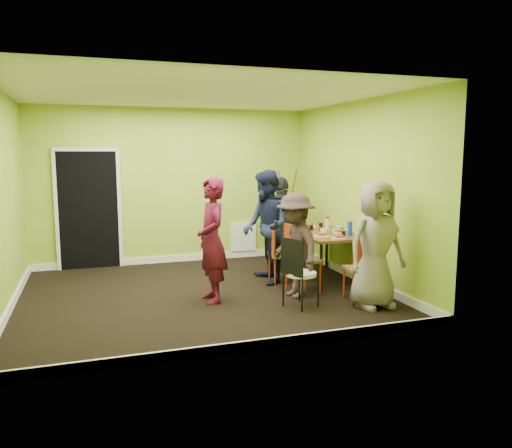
{
  "coord_description": "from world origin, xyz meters",
  "views": [
    {
      "loc": [
        -1.47,
        -6.83,
        2.0
      ],
      "look_at": [
        0.82,
        0.0,
        0.97
      ],
      "focal_mm": 35.0,
      "sensor_mm": 36.0,
      "label": 1
    }
  ],
  "objects_px": {
    "person_front_end": "(376,245)",
    "person_left_near": "(295,245)",
    "easel": "(279,214)",
    "blue_bottle": "(350,228)",
    "person_left_far": "(266,227)",
    "thermos": "(327,225)",
    "chair_left_near": "(299,254)",
    "dining_table": "(325,236)",
    "person_back_end": "(282,222)",
    "chair_back_end": "(295,232)",
    "chair_bentwood": "(298,269)",
    "chair_front_end": "(363,264)",
    "person_standing": "(212,240)",
    "chair_left_far": "(278,250)",
    "orange_bottle": "(319,229)"
  },
  "relations": [
    {
      "from": "person_front_end",
      "to": "person_left_near",
      "type": "bearing_deg",
      "value": 130.83
    },
    {
      "from": "easel",
      "to": "blue_bottle",
      "type": "relative_size",
      "value": 7.82
    },
    {
      "from": "person_left_far",
      "to": "person_front_end",
      "type": "xyz_separation_m",
      "value": [
        0.92,
        -1.62,
        -0.05
      ]
    },
    {
      "from": "thermos",
      "to": "person_left_near",
      "type": "bearing_deg",
      "value": -137.9
    },
    {
      "from": "person_left_near",
      "to": "chair_left_near",
      "type": "bearing_deg",
      "value": 135.74
    },
    {
      "from": "dining_table",
      "to": "person_back_end",
      "type": "distance_m",
      "value": 1.04
    },
    {
      "from": "chair_back_end",
      "to": "person_front_end",
      "type": "distance_m",
      "value": 2.38
    },
    {
      "from": "thermos",
      "to": "chair_bentwood",
      "type": "bearing_deg",
      "value": -129.42
    },
    {
      "from": "person_left_near",
      "to": "chair_front_end",
      "type": "bearing_deg",
      "value": 47.56
    },
    {
      "from": "chair_left_near",
      "to": "person_left_far",
      "type": "xyz_separation_m",
      "value": [
        -0.25,
        0.68,
        0.32
      ]
    },
    {
      "from": "chair_back_end",
      "to": "person_left_near",
      "type": "xyz_separation_m",
      "value": [
        -0.68,
        -1.6,
        0.09
      ]
    },
    {
      "from": "person_back_end",
      "to": "person_front_end",
      "type": "xyz_separation_m",
      "value": [
        0.3,
        -2.54,
        0.03
      ]
    },
    {
      "from": "chair_left_near",
      "to": "person_standing",
      "type": "bearing_deg",
      "value": -100.61
    },
    {
      "from": "chair_left_near",
      "to": "chair_back_end",
      "type": "distance_m",
      "value": 1.53
    },
    {
      "from": "chair_left_far",
      "to": "chair_bentwood",
      "type": "distance_m",
      "value": 1.3
    },
    {
      "from": "thermos",
      "to": "person_front_end",
      "type": "relative_size",
      "value": 0.13
    },
    {
      "from": "chair_left_far",
      "to": "person_left_far",
      "type": "distance_m",
      "value": 0.4
    },
    {
      "from": "person_back_end",
      "to": "chair_back_end",
      "type": "bearing_deg",
      "value": 118.93
    },
    {
      "from": "dining_table",
      "to": "blue_bottle",
      "type": "bearing_deg",
      "value": -60.0
    },
    {
      "from": "chair_back_end",
      "to": "person_standing",
      "type": "distance_m",
      "value": 2.34
    },
    {
      "from": "easel",
      "to": "person_back_end",
      "type": "height_order",
      "value": "easel"
    },
    {
      "from": "person_front_end",
      "to": "chair_front_end",
      "type": "bearing_deg",
      "value": 93.08
    },
    {
      "from": "blue_bottle",
      "to": "person_left_far",
      "type": "xyz_separation_m",
      "value": [
        -1.19,
        0.45,
        0.02
      ]
    },
    {
      "from": "chair_front_end",
      "to": "chair_bentwood",
      "type": "bearing_deg",
      "value": -175.62
    },
    {
      "from": "chair_left_far",
      "to": "orange_bottle",
      "type": "relative_size",
      "value": 12.41
    },
    {
      "from": "person_front_end",
      "to": "chair_left_near",
      "type": "bearing_deg",
      "value": 120.06
    },
    {
      "from": "thermos",
      "to": "person_left_far",
      "type": "relative_size",
      "value": 0.13
    },
    {
      "from": "chair_back_end",
      "to": "person_standing",
      "type": "bearing_deg",
      "value": 56.68
    },
    {
      "from": "chair_bentwood",
      "to": "orange_bottle",
      "type": "xyz_separation_m",
      "value": [
        0.99,
        1.43,
        0.28
      ]
    },
    {
      "from": "easel",
      "to": "blue_bottle",
      "type": "height_order",
      "value": "easel"
    },
    {
      "from": "chair_back_end",
      "to": "person_left_near",
      "type": "relative_size",
      "value": 0.62
    },
    {
      "from": "chair_front_end",
      "to": "person_left_near",
      "type": "height_order",
      "value": "person_left_near"
    },
    {
      "from": "chair_left_far",
      "to": "chair_back_end",
      "type": "bearing_deg",
      "value": 146.28
    },
    {
      "from": "dining_table",
      "to": "person_left_near",
      "type": "distance_m",
      "value": 1.16
    },
    {
      "from": "dining_table",
      "to": "person_back_end",
      "type": "height_order",
      "value": "person_back_end"
    },
    {
      "from": "chair_left_near",
      "to": "person_left_near",
      "type": "xyz_separation_m",
      "value": [
        -0.13,
        -0.18,
        0.17
      ]
    },
    {
      "from": "dining_table",
      "to": "person_back_end",
      "type": "xyz_separation_m",
      "value": [
        -0.34,
        0.98,
        0.1
      ]
    },
    {
      "from": "person_left_near",
      "to": "person_front_end",
      "type": "bearing_deg",
      "value": 38.2
    },
    {
      "from": "person_left_far",
      "to": "person_front_end",
      "type": "relative_size",
      "value": 1.06
    },
    {
      "from": "blue_bottle",
      "to": "person_front_end",
      "type": "distance_m",
      "value": 1.2
    },
    {
      "from": "thermos",
      "to": "person_left_near",
      "type": "relative_size",
      "value": 0.15
    },
    {
      "from": "person_left_near",
      "to": "person_back_end",
      "type": "distance_m",
      "value": 1.85
    },
    {
      "from": "easel",
      "to": "person_left_far",
      "type": "relative_size",
      "value": 0.97
    },
    {
      "from": "orange_bottle",
      "to": "person_front_end",
      "type": "distance_m",
      "value": 1.72
    },
    {
      "from": "chair_left_near",
      "to": "chair_back_end",
      "type": "height_order",
      "value": "chair_left_near"
    },
    {
      "from": "chair_left_far",
      "to": "chair_bentwood",
      "type": "relative_size",
      "value": 0.99
    },
    {
      "from": "dining_table",
      "to": "chair_front_end",
      "type": "xyz_separation_m",
      "value": [
        -0.08,
        -1.32,
        -0.17
      ]
    },
    {
      "from": "person_left_far",
      "to": "person_left_near",
      "type": "relative_size",
      "value": 1.2
    },
    {
      "from": "easel",
      "to": "person_front_end",
      "type": "relative_size",
      "value": 1.03
    },
    {
      "from": "thermos",
      "to": "person_front_end",
      "type": "height_order",
      "value": "person_front_end"
    }
  ]
}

